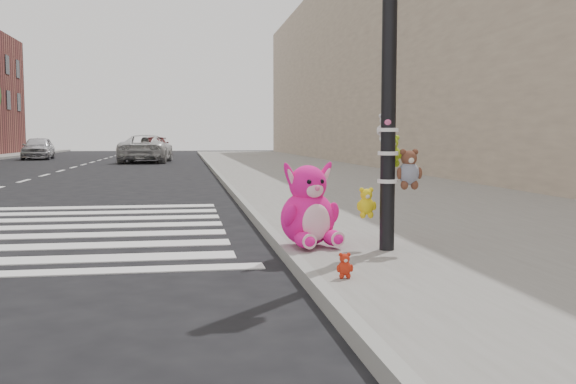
{
  "coord_description": "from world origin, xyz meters",
  "views": [
    {
      "loc": [
        0.44,
        -4.84,
        1.37
      ],
      "look_at": [
        1.58,
        2.22,
        0.75
      ],
      "focal_mm": 40.0,
      "sensor_mm": 36.0,
      "label": 1
    }
  ],
  "objects": [
    {
      "name": "bld_near",
      "position": [
        10.5,
        20.0,
        5.0
      ],
      "size": [
        5.0,
        60.0,
        10.0
      ],
      "primitive_type": "cube",
      "color": "#BAA88E",
      "rests_on": "ground"
    },
    {
      "name": "car_silver_deep",
      "position": [
        -8.36,
        36.12,
        0.7
      ],
      "size": [
        1.98,
        4.23,
        1.4
      ],
      "primitive_type": "imported",
      "rotation": [
        0.0,
        0.0,
        0.08
      ],
      "color": "silver",
      "rests_on": "ground"
    },
    {
      "name": "ground",
      "position": [
        0.0,
        0.0,
        0.0
      ],
      "size": [
        120.0,
        120.0,
        0.0
      ],
      "primitive_type": "plane",
      "color": "black",
      "rests_on": "ground"
    },
    {
      "name": "curb_edge",
      "position": [
        1.55,
        10.0,
        0.07
      ],
      "size": [
        0.12,
        80.0,
        0.15
      ],
      "primitive_type": "cube",
      "color": "gray",
      "rests_on": "ground"
    },
    {
      "name": "signal_pole",
      "position": [
        2.63,
        1.81,
        1.82
      ],
      "size": [
        0.68,
        0.48,
        4.0
      ],
      "color": "black",
      "rests_on": "sidewalk_near"
    },
    {
      "name": "pink_bunny",
      "position": [
        1.81,
        2.17,
        0.54
      ],
      "size": [
        0.76,
        0.83,
        0.97
      ],
      "rotation": [
        0.0,
        0.0,
        0.28
      ],
      "color": "#FD1591",
      "rests_on": "sidewalk_near"
    },
    {
      "name": "sidewalk_near",
      "position": [
        5.0,
        10.0,
        0.07
      ],
      "size": [
        7.0,
        80.0,
        0.14
      ],
      "primitive_type": "cube",
      "color": "slate",
      "rests_on": "ground"
    },
    {
      "name": "car_maroon_near",
      "position": [
        -1.68,
        43.58,
        0.68
      ],
      "size": [
        1.98,
        4.72,
        1.36
      ],
      "primitive_type": "imported",
      "rotation": [
        0.0,
        0.0,
        3.16
      ],
      "color": "#5C1A1B",
      "rests_on": "ground"
    },
    {
      "name": "car_white_near",
      "position": [
        -1.6,
        30.42,
        0.74
      ],
      "size": [
        2.78,
        5.45,
        1.47
      ],
      "primitive_type": "imported",
      "rotation": [
        0.0,
        0.0,
        3.08
      ],
      "color": "silver",
      "rests_on": "ground"
    },
    {
      "name": "red_teddy",
      "position": [
        1.8,
        0.5,
        0.25
      ],
      "size": [
        0.15,
        0.11,
        0.23
      ],
      "primitive_type": null,
      "rotation": [
        0.0,
        0.0,
        0.01
      ],
      "color": "red",
      "rests_on": "sidewalk_near"
    }
  ]
}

